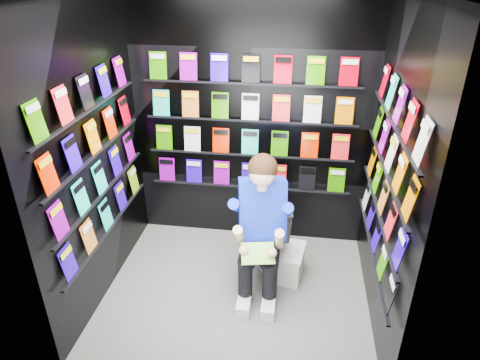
# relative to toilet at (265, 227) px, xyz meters

# --- Properties ---
(floor) EXTENTS (2.40, 2.40, 0.00)m
(floor) POSITION_rel_toilet_xyz_m (-0.21, -0.58, -0.37)
(floor) COLOR slate
(floor) RESTS_ON ground
(wall_back) EXTENTS (2.40, 0.04, 2.60)m
(wall_back) POSITION_rel_toilet_xyz_m (-0.21, 0.42, 0.93)
(wall_back) COLOR black
(wall_back) RESTS_ON floor
(wall_front) EXTENTS (2.40, 0.04, 2.60)m
(wall_front) POSITION_rel_toilet_xyz_m (-0.21, -1.58, 0.93)
(wall_front) COLOR black
(wall_front) RESTS_ON floor
(wall_left) EXTENTS (0.04, 2.00, 2.60)m
(wall_left) POSITION_rel_toilet_xyz_m (-1.41, -0.58, 0.93)
(wall_left) COLOR black
(wall_left) RESTS_ON floor
(wall_right) EXTENTS (0.04, 2.00, 2.60)m
(wall_right) POSITION_rel_toilet_xyz_m (0.99, -0.58, 0.93)
(wall_right) COLOR black
(wall_right) RESTS_ON floor
(comics_back) EXTENTS (2.10, 0.06, 1.37)m
(comics_back) POSITION_rel_toilet_xyz_m (-0.21, 0.39, 0.94)
(comics_back) COLOR red
(comics_back) RESTS_ON wall_back
(comics_left) EXTENTS (0.06, 1.70, 1.37)m
(comics_left) POSITION_rel_toilet_xyz_m (-1.38, -0.58, 0.94)
(comics_left) COLOR red
(comics_left) RESTS_ON wall_left
(comics_right) EXTENTS (0.06, 1.70, 1.37)m
(comics_right) POSITION_rel_toilet_xyz_m (0.96, -0.58, 0.94)
(comics_right) COLOR red
(comics_right) RESTS_ON wall_right
(toilet) EXTENTS (0.56, 0.82, 0.73)m
(toilet) POSITION_rel_toilet_xyz_m (0.00, 0.00, 0.00)
(toilet) COLOR white
(toilet) RESTS_ON floor
(longbox) EXTENTS (0.26, 0.39, 0.28)m
(longbox) POSITION_rel_toilet_xyz_m (0.29, -0.27, -0.23)
(longbox) COLOR white
(longbox) RESTS_ON floor
(longbox_lid) EXTENTS (0.28, 0.42, 0.03)m
(longbox_lid) POSITION_rel_toilet_xyz_m (0.29, -0.27, -0.08)
(longbox_lid) COLOR white
(longbox_lid) RESTS_ON longbox
(reader) EXTENTS (0.71, 0.91, 1.51)m
(reader) POSITION_rel_toilet_xyz_m (-0.00, -0.38, 0.43)
(reader) COLOR #021CD2
(reader) RESTS_ON toilet
(held_comic) EXTENTS (0.30, 0.21, 0.12)m
(held_comic) POSITION_rel_toilet_xyz_m (0.00, -0.73, 0.21)
(held_comic) COLOR #35B664
(held_comic) RESTS_ON reader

